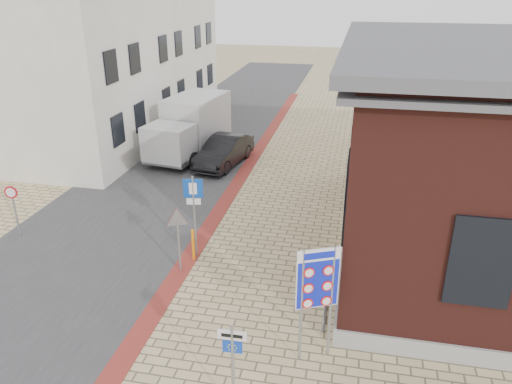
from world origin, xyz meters
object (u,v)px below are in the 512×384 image
Objects in this scene: border_sign at (318,281)px; bollard at (193,245)px; parking_sign at (194,202)px; essen_sign at (233,356)px; sedan at (224,151)px; box_truck at (190,126)px.

border_sign is 5.92m from bollard.
bollard is at bearing -100.70° from parking_sign.
parking_sign reaches higher than essen_sign.
sedan is at bearing 88.45° from parking_sign.
sedan is at bearing 104.19° from essen_sign.
sedan is at bearing 89.60° from border_sign.
sedan is 2.51m from box_truck.
parking_sign reaches higher than bollard.
parking_sign is (1.40, -8.69, 1.25)m from sedan.
essen_sign reaches higher than bollard.
box_truck is at bearing 161.43° from sedan.
box_truck is 2.66× the size of essen_sign.
parking_sign is at bearing -71.03° from sedan.
parking_sign is 2.56× the size of bollard.
bollard is (1.40, -8.96, -0.15)m from sedan.
border_sign is at bearing 51.36° from essen_sign.
box_truck is 10.43m from parking_sign.
essen_sign is at bearing -63.95° from bollard.
parking_sign is at bearing 112.48° from border_sign.
sedan reaches higher than bollard.
box_truck is (-2.09, 1.13, 0.81)m from sedan.
sedan is 13.99m from border_sign.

